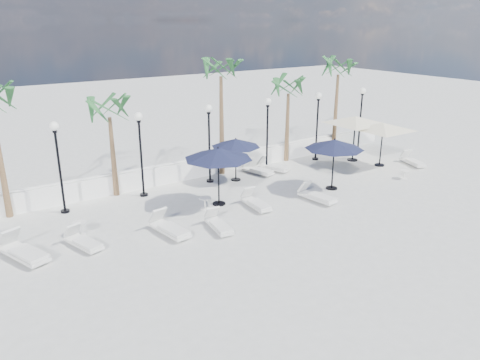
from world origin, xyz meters
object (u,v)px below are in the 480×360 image
lounger_4 (169,228)px  parasol_navy_left (218,154)px  lounger_6 (258,170)px  parasol_cream_sq_a (384,123)px  parasol_navy_mid (236,143)px  lounger_8 (413,161)px  lounger_3 (317,196)px  parasol_cream_sq_b (356,117)px  lounger_7 (273,166)px  lounger_1 (23,251)px  lounger_0 (83,241)px  parasol_navy_right (334,145)px  lounger_2 (219,224)px  lounger_5 (256,203)px

lounger_4 → parasol_navy_left: bearing=17.4°
lounger_6 → parasol_cream_sq_a: 7.25m
parasol_navy_mid → parasol_cream_sq_a: size_ratio=0.47×
lounger_8 → parasol_navy_left: size_ratio=0.61×
lounger_3 → parasol_cream_sq_b: bearing=22.8°
lounger_6 → lounger_7: (1.00, -0.00, 0.00)m
lounger_1 → lounger_3: bearing=-27.2°
lounger_0 → parasol_cream_sq_b: 16.28m
lounger_6 → parasol_navy_right: 4.56m
lounger_1 → parasol_navy_right: 13.64m
lounger_2 → lounger_7: lounger_7 is taller
lounger_7 → lounger_1: bearing=172.2°
lounger_1 → parasol_navy_right: (13.49, -0.73, 1.89)m
lounger_2 → lounger_7: (6.27, 4.74, 0.01)m
lounger_3 → lounger_4: lounger_4 is taller
parasol_navy_right → lounger_0: bearing=177.7°
lounger_4 → parasol_cream_sq_a: 13.69m
lounger_7 → lounger_2: bearing=-164.1°
lounger_1 → parasol_navy_mid: (10.39, 2.86, 1.65)m
lounger_0 → lounger_6: lounger_6 is taller
lounger_3 → lounger_5: lounger_3 is taller
parasol_navy_left → parasol_cream_sq_a: bearing=-0.1°
parasol_navy_left → parasol_navy_mid: parasol_navy_left is taller
lounger_4 → parasol_cream_sq_b: parasol_cream_sq_b is taller
lounger_1 → lounger_8: lounger_1 is taller
parasol_navy_mid → parasol_cream_sq_b: 7.53m
lounger_0 → parasol_navy_left: bearing=-9.1°
lounger_4 → parasol_cream_sq_b: 13.50m
lounger_4 → lounger_7: 8.96m
lounger_5 → lounger_2: bearing=-153.4°
lounger_7 → lounger_8: 7.88m
lounger_5 → lounger_1: bearing=-179.8°
parasol_navy_left → parasol_cream_sq_b: (9.87, 1.53, 0.25)m
parasol_navy_left → parasol_navy_mid: size_ratio=1.21×
lounger_3 → lounger_8: (8.16, 1.12, -0.02)m
lounger_4 → lounger_8: size_ratio=1.13×
lounger_5 → lounger_7: (3.78, 3.72, 0.00)m
parasol_cream_sq_a → parasol_cream_sq_b: bearing=107.6°
lounger_1 → lounger_5: (9.12, -0.64, -0.04)m
parasol_navy_right → lounger_3: bearing=-155.1°
lounger_7 → parasol_cream_sq_a: parasol_cream_sq_a is taller
lounger_0 → lounger_8: bearing=-17.0°
lounger_2 → parasol_cream_sq_b: 12.05m
lounger_0 → parasol_cream_sq_a: parasol_cream_sq_a is taller
lounger_0 → parasol_cream_sq_a: (16.44, 0.79, 2.15)m
lounger_1 → lounger_7: 13.27m
lounger_0 → lounger_7: size_ratio=0.96×
parasol_navy_left → parasol_cream_sq_b: parasol_cream_sq_b is taller
lounger_3 → parasol_cream_sq_b: size_ratio=0.35×
lounger_2 → parasol_navy_left: parasol_navy_left is taller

